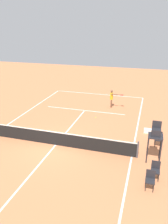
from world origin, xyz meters
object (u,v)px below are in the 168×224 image
object	(u,v)px
tennis_ball	(96,117)
umpire_chair	(156,135)
courtside_chair_mid	(158,138)
courtside_chair_near	(155,170)
player_serving	(112,97)
equipment_bag	(149,131)
courtside_chair_far	(150,179)

from	to	relation	value
tennis_ball	umpire_chair	size ratio (longest dim) A/B	0.03
courtside_chair_mid	courtside_chair_near	bearing A→B (deg)	87.39
player_serving	courtside_chair_near	distance (m)	10.73
courtside_chair_near	courtside_chair_mid	xyz separation A→B (m)	(-0.16, -3.58, 0.00)
courtside_chair_near	courtside_chair_mid	world-z (taller)	same
umpire_chair	equipment_bag	bearing A→B (deg)	-85.27
courtside_chair_mid	courtside_chair_far	bearing A→B (deg)	84.91
tennis_ball	courtside_chair_far	world-z (taller)	courtside_chair_far
umpire_chair	courtside_chair_mid	size ratio (longest dim) A/B	2.54
courtside_chair_near	courtside_chair_mid	bearing A→B (deg)	-92.61
umpire_chair	courtside_chair_far	xyz separation A→B (m)	(0.12, 2.56, -1.07)
umpire_chair	courtside_chair_near	distance (m)	2.02
courtside_chair_mid	tennis_ball	bearing A→B (deg)	-34.04
courtside_chair_far	player_serving	bearing A→B (deg)	-70.65
equipment_bag	umpire_chair	bearing A→B (deg)	94.73
equipment_bag	courtside_chair_mid	bearing A→B (deg)	108.47
umpire_chair	equipment_bag	size ratio (longest dim) A/B	3.17
tennis_ball	equipment_bag	distance (m)	4.74
courtside_chair_far	courtside_chair_near	bearing A→B (deg)	-105.11
player_serving	tennis_ball	distance (m)	3.23
tennis_ball	umpire_chair	bearing A→B (deg)	131.97
courtside_chair_far	equipment_bag	xyz separation A→B (m)	(0.18, -6.18, -0.38)
umpire_chair	courtside_chair_near	xyz separation A→B (m)	(-0.12, 1.70, -1.07)
courtside_chair_mid	courtside_chair_far	distance (m)	4.46
tennis_ball	courtside_chair_near	world-z (taller)	courtside_chair_near
player_serving	equipment_bag	size ratio (longest dim) A/B	2.24
tennis_ball	umpire_chair	distance (m)	7.26
tennis_ball	equipment_bag	world-z (taller)	equipment_bag
courtside_chair_far	equipment_bag	distance (m)	6.20
player_serving	courtside_chair_mid	size ratio (longest dim) A/B	1.79
courtside_chair_near	courtside_chair_far	world-z (taller)	same
courtside_chair_far	equipment_bag	world-z (taller)	courtside_chair_far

